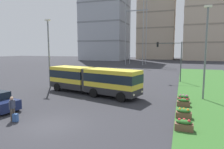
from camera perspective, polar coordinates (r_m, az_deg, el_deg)
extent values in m
plane|color=#2D2D33|center=(14.24, -17.57, -13.96)|extent=(260.00, 260.00, 0.00)
cube|color=yellow|center=(20.91, 0.16, -2.02)|extent=(6.43, 3.90, 2.55)
cube|color=#262628|center=(21.07, 0.16, -4.50)|extent=(6.45, 3.92, 0.70)
cube|color=#19232D|center=(20.84, 0.16, -0.87)|extent=(6.48, 3.94, 0.90)
cube|color=yellow|center=(24.79, -11.63, -0.73)|extent=(5.66, 3.72, 2.55)
cube|color=#262628|center=(24.93, -11.58, -2.83)|extent=(5.68, 3.74, 0.70)
cube|color=#19232D|center=(24.74, -11.66, 0.25)|extent=(5.71, 3.77, 0.90)
cylinder|color=#383838|center=(22.69, -6.15, -1.34)|extent=(2.40, 2.40, 2.45)
cylinder|color=black|center=(21.29, 6.09, -5.25)|extent=(1.04, 0.52, 1.00)
cylinder|color=black|center=(19.17, 2.58, -6.61)|extent=(1.04, 0.52, 1.00)
cylinder|color=black|center=(23.03, -1.43, -4.27)|extent=(1.04, 0.52, 1.00)
cylinder|color=black|center=(21.09, -5.37, -5.36)|extent=(1.04, 0.52, 1.00)
cylinder|color=black|center=(26.76, -11.60, -2.81)|extent=(1.04, 0.52, 1.00)
cylinder|color=black|center=(25.11, -15.69, -3.58)|extent=(1.04, 0.52, 1.00)
sphere|color=#F9EFC6|center=(20.39, 8.69, -4.98)|extent=(0.24, 0.24, 0.24)
sphere|color=#F9EFC6|center=(18.81, 6.34, -5.97)|extent=(0.24, 0.24, 0.24)
cylinder|color=black|center=(18.67, -26.11, -8.28)|extent=(0.66, 0.30, 0.64)
cube|color=silver|center=(36.76, -3.19, 0.12)|extent=(4.43, 1.88, 0.80)
cube|color=black|center=(36.73, -3.42, 1.22)|extent=(2.41, 1.72, 0.60)
cylinder|color=black|center=(37.10, -0.52, -0.20)|extent=(0.64, 0.23, 0.64)
cylinder|color=black|center=(35.42, -1.48, -0.55)|extent=(0.64, 0.23, 0.64)
cylinder|color=black|center=(38.18, -4.78, -0.02)|extent=(0.64, 0.23, 0.64)
cylinder|color=black|center=(36.55, -5.90, -0.35)|extent=(0.64, 0.23, 0.64)
cylinder|color=#4C4238|center=(16.02, -27.22, -10.36)|extent=(0.16, 0.16, 0.90)
cylinder|color=#4C4238|center=(16.15, -26.73, -10.18)|extent=(0.16, 0.16, 0.90)
cylinder|color=#383D51|center=(15.89, -27.13, -7.68)|extent=(0.36, 0.36, 0.60)
sphere|color=tan|center=(15.79, -27.21, -6.21)|extent=(0.24, 0.24, 0.24)
cylinder|color=#383D51|center=(15.73, -27.72, -8.05)|extent=(0.10, 0.10, 0.55)
cylinder|color=#383D51|center=(16.07, -26.53, -7.67)|extent=(0.10, 0.10, 0.55)
cube|color=#335693|center=(15.68, -26.33, -11.21)|extent=(0.38, 0.26, 0.56)
cylinder|color=black|center=(15.54, -26.43, -9.49)|extent=(0.03, 0.03, 0.40)
cube|color=brown|center=(13.38, 20.21, -14.10)|extent=(1.10, 0.56, 0.44)
ellipsoid|color=#2D6B28|center=(13.27, 20.27, -12.81)|extent=(0.99, 0.50, 0.28)
sphere|color=red|center=(13.23, 19.05, -12.35)|extent=(0.20, 0.20, 0.20)
sphere|color=red|center=(13.31, 20.28, -12.29)|extent=(0.20, 0.20, 0.20)
sphere|color=red|center=(13.19, 21.53, -12.53)|extent=(0.20, 0.20, 0.20)
cube|color=brown|center=(15.63, 20.15, -11.00)|extent=(1.10, 0.56, 0.44)
ellipsoid|color=#2D6B28|center=(15.53, 20.20, -9.88)|extent=(0.99, 0.50, 0.28)
sphere|color=orange|center=(15.50, 19.16, -9.48)|extent=(0.20, 0.20, 0.20)
sphere|color=orange|center=(15.58, 20.21, -9.44)|extent=(0.20, 0.20, 0.20)
sphere|color=orange|center=(15.45, 21.27, -9.63)|extent=(0.20, 0.20, 0.20)
cube|color=brown|center=(18.74, 20.09, -7.99)|extent=(1.10, 0.56, 0.44)
ellipsoid|color=#2D6B28|center=(18.66, 20.13, -7.04)|extent=(0.99, 0.50, 0.28)
sphere|color=red|center=(18.64, 19.28, -6.71)|extent=(0.20, 0.20, 0.20)
sphere|color=red|center=(18.72, 20.14, -6.69)|extent=(0.20, 0.20, 0.20)
sphere|color=red|center=(18.59, 21.01, -6.82)|extent=(0.20, 0.20, 0.20)
cube|color=brown|center=(20.14, 20.07, -6.95)|extent=(1.10, 0.56, 0.44)
ellipsoid|color=#2D6B28|center=(20.06, 20.11, -6.06)|extent=(0.99, 0.50, 0.28)
sphere|color=#D14C99|center=(20.04, 19.31, -5.75)|extent=(0.20, 0.20, 0.20)
sphere|color=#D14C99|center=(20.12, 20.12, -5.74)|extent=(0.20, 0.20, 0.20)
sphere|color=#D14C99|center=(19.99, 20.93, -5.85)|extent=(0.20, 0.20, 0.20)
cylinder|color=#474C51|center=(32.56, 19.48, 3.41)|extent=(0.16, 0.16, 6.35)
cylinder|color=#474C51|center=(32.59, 16.16, 8.77)|extent=(3.98, 0.10, 0.10)
cube|color=black|center=(32.74, 13.16, 8.51)|extent=(0.28, 0.28, 0.80)
sphere|color=red|center=(32.75, 13.18, 8.94)|extent=(0.16, 0.16, 0.16)
sphere|color=yellow|center=(32.74, 13.16, 8.49)|extent=(0.16, 0.16, 0.16)
sphere|color=green|center=(32.73, 13.15, 8.03)|extent=(0.16, 0.16, 0.16)
cylinder|color=slate|center=(27.42, -17.90, 5.47)|extent=(0.18, 0.18, 8.84)
cube|color=white|center=(27.69, -18.27, 14.85)|extent=(0.70, 0.28, 0.20)
cylinder|color=slate|center=(21.67, 25.58, 5.21)|extent=(0.18, 0.18, 9.17)
cube|color=white|center=(22.07, 26.26, 17.44)|extent=(0.70, 0.28, 0.20)
cube|color=#9EA3AD|center=(105.87, -2.06, 19.29)|extent=(21.59, 19.45, 54.78)
cube|color=gray|center=(103.58, -2.01, 9.56)|extent=(21.79, 19.65, 0.70)
cube|color=gray|center=(104.37, -2.04, 14.57)|extent=(21.79, 19.65, 0.70)
cube|color=gray|center=(105.94, -2.06, 19.47)|extent=(21.79, 19.65, 0.70)
cube|color=#C6B299|center=(118.85, 12.91, 16.62)|extent=(19.90, 16.25, 50.08)
cube|color=gray|center=(117.21, 12.69, 8.72)|extent=(20.10, 16.45, 0.70)
cube|color=gray|center=(117.77, 12.80, 12.78)|extent=(20.10, 16.45, 0.70)
cube|color=gray|center=(118.91, 12.91, 16.79)|extent=(20.10, 16.45, 0.70)
cube|color=#C6B299|center=(112.26, 25.63, 14.59)|extent=(20.44, 17.75, 41.97)
cube|color=gray|center=(111.18, 25.29, 8.34)|extent=(20.64, 17.95, 0.70)
cube|color=gray|center=(111.78, 25.52, 12.64)|extent=(20.64, 17.95, 0.70)
cube|color=gray|center=(112.99, 25.76, 16.87)|extent=(20.64, 17.95, 0.70)
cylinder|color=gray|center=(73.02, 10.01, 14.22)|extent=(0.24, 0.24, 28.43)
cylinder|color=gray|center=(74.28, 5.30, 14.17)|extent=(0.24, 0.24, 28.43)
cylinder|color=gray|center=(67.17, 9.11, 14.87)|extent=(0.24, 0.24, 28.43)
cylinder|color=gray|center=(68.53, 4.01, 14.78)|extent=(0.24, 0.24, 28.43)
cube|color=gray|center=(71.39, 7.16, 18.02)|extent=(8.00, 0.30, 0.30)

